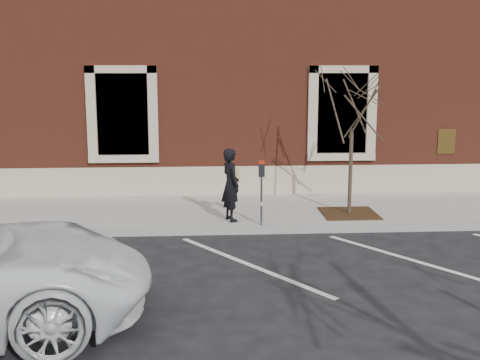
{
  "coord_description": "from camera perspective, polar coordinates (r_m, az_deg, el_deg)",
  "views": [
    {
      "loc": [
        -0.83,
        -12.93,
        3.62
      ],
      "look_at": [
        0.0,
        0.6,
        1.1
      ],
      "focal_mm": 45.0,
      "sensor_mm": 36.0,
      "label": 1
    }
  ],
  "objects": [
    {
      "name": "parking_stripes",
      "position": [
        11.35,
        0.88,
        -8.04
      ],
      "size": [
        28.0,
        4.4,
        0.01
      ],
      "primitive_type": null,
      "color": "silver",
      "rests_on": "ground"
    },
    {
      "name": "parking_meter",
      "position": [
        13.34,
        2.05,
        -0.07
      ],
      "size": [
        0.13,
        0.1,
        1.46
      ],
      "rotation": [
        0.0,
        0.0,
        -0.26
      ],
      "color": "#595B60",
      "rests_on": "sidewalk_near"
    },
    {
      "name": "ground",
      "position": [
        13.45,
        0.16,
        -5.08
      ],
      "size": [
        120.0,
        120.0,
        0.0
      ],
      "primitive_type": "plane",
      "color": "#28282B",
      "rests_on": "ground"
    },
    {
      "name": "sapling",
      "position": [
        14.43,
        10.64,
        7.04
      ],
      "size": [
        2.26,
        2.26,
        3.77
      ],
      "color": "#403527",
      "rests_on": "sidewalk_near"
    },
    {
      "name": "tree_grate",
      "position": [
        14.82,
        10.29,
        -3.12
      ],
      "size": [
        1.31,
        1.31,
        0.03
      ],
      "primitive_type": "cube",
      "color": "#432E15",
      "rests_on": "sidewalk_near"
    },
    {
      "name": "building_civic",
      "position": [
        20.69,
        -1.24,
        11.56
      ],
      "size": [
        40.0,
        8.62,
        8.0
      ],
      "color": "maroon",
      "rests_on": "ground"
    },
    {
      "name": "sidewalk_near",
      "position": [
        15.13,
        -0.27,
        -3.02
      ],
      "size": [
        40.0,
        3.5,
        0.15
      ],
      "primitive_type": "cube",
      "color": "beige",
      "rests_on": "ground"
    },
    {
      "name": "man",
      "position": [
        13.79,
        -0.89,
        -0.46
      ],
      "size": [
        0.6,
        0.72,
        1.68
      ],
      "primitive_type": "imported",
      "rotation": [
        0.0,
        0.0,
        1.94
      ],
      "color": "black",
      "rests_on": "sidewalk_near"
    },
    {
      "name": "curb_near",
      "position": [
        13.39,
        0.17,
        -4.83
      ],
      "size": [
        40.0,
        0.12,
        0.15
      ],
      "primitive_type": "cube",
      "color": "#9E9E99",
      "rests_on": "ground"
    }
  ]
}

